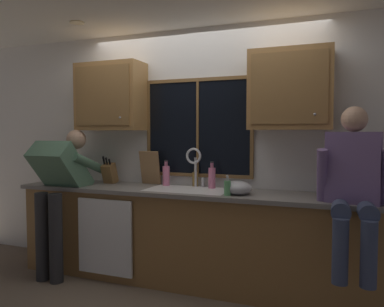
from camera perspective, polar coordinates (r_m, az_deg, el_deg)
name	(u,v)px	position (r m, az deg, el deg)	size (l,w,h in m)	color
back_wall	(203,152)	(3.95, 1.71, 0.30)	(5.98, 0.12, 2.55)	silver
ceiling_downlight_left	(77,23)	(4.02, -17.09, 18.49)	(0.14, 0.14, 0.01)	#FFEAB2
window_glass	(198,128)	(3.89, 0.92, 3.94)	(1.10, 0.02, 0.95)	black
window_frame_top	(198,80)	(3.92, 0.88, 11.15)	(1.17, 0.02, 0.04)	brown
window_frame_bottom	(198,175)	(3.91, 0.87, -3.30)	(1.17, 0.02, 0.04)	brown
window_frame_left	(149,128)	(4.11, -6.60, 3.87)	(0.04, 0.02, 0.95)	brown
window_frame_right	(252,127)	(3.73, 9.12, 3.93)	(0.04, 0.02, 0.95)	brown
window_mullion_center	(198,128)	(3.88, 0.86, 3.94)	(0.02, 0.02, 0.95)	brown
lower_cabinet_run	(191,238)	(3.76, -0.11, -12.77)	(3.58, 0.58, 0.88)	olive
countertop	(191,192)	(3.64, -0.22, -5.88)	(3.64, 0.62, 0.04)	slate
dishwasher_front	(105,237)	(3.83, -13.13, -12.27)	(0.60, 0.02, 0.74)	white
upper_cabinet_left	(111,97)	(4.19, -12.25, 8.40)	(0.73, 0.36, 0.72)	#9E703D
upper_cabinet_right	(291,90)	(3.54, 14.76, 9.35)	(0.73, 0.36, 0.72)	#9E703D
sink	(188,200)	(3.68, -0.65, -7.03)	(0.80, 0.46, 0.21)	silver
faucet	(195,162)	(3.80, 0.45, -1.36)	(0.18, 0.09, 0.40)	silver
person_standing	(60,185)	(4.08, -19.45, -4.49)	(0.53, 0.71, 1.51)	#262628
person_sitting_on_counter	(354,181)	(3.12, 23.36, -3.88)	(0.54, 0.63, 1.26)	#384260
knife_block	(110,173)	(4.20, -12.43, -2.98)	(0.12, 0.18, 0.32)	brown
cutting_board	(150,168)	(4.04, -6.40, -2.17)	(0.22, 0.02, 0.36)	#997047
mixing_bowl	(238,188)	(3.41, 6.97, -5.22)	(0.25, 0.25, 0.13)	#B7B7BC
soap_dispenser	(227,188)	(3.33, 5.41, -5.19)	(0.06, 0.07, 0.18)	#59A566
bottle_green_glass	(195,179)	(3.87, 0.49, -3.85)	(0.06, 0.06, 0.19)	olive
bottle_tall_clear	(166,175)	(3.93, -3.96, -3.30)	(0.07, 0.07, 0.27)	pink
bottle_amber_small	(212,177)	(3.74, 3.05, -3.64)	(0.07, 0.07, 0.27)	pink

